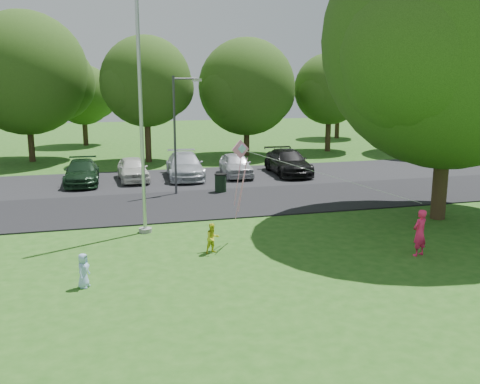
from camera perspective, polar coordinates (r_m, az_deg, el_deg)
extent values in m
plane|color=#245717|center=(17.04, 3.48, -8.00)|extent=(120.00, 120.00, 0.00)
cube|color=black|center=(25.37, -3.01, -1.20)|extent=(60.00, 6.00, 0.06)
cube|color=black|center=(31.62, -5.51, 1.41)|extent=(42.00, 7.00, 0.06)
cylinder|color=#B7BABF|center=(20.24, -10.58, 9.48)|extent=(0.14, 0.14, 10.00)
cylinder|color=gray|center=(21.02, -10.06, -4.03)|extent=(0.50, 0.50, 0.16)
cylinder|color=#3F3F44|center=(27.04, -6.97, 5.90)|extent=(0.12, 0.12, 5.96)
cylinder|color=#3F3F44|center=(27.26, -5.86, 11.94)|extent=(1.31, 0.63, 0.08)
cube|color=silver|center=(27.65, -4.62, 11.82)|extent=(0.50, 0.38, 0.14)
cylinder|color=black|center=(27.69, -2.09, 0.88)|extent=(0.59, 0.59, 0.95)
cylinder|color=black|center=(27.60, -2.09, 1.91)|extent=(0.63, 0.63, 0.05)
cylinder|color=#332316|center=(23.86, 20.62, 1.69)|extent=(0.62, 0.62, 3.73)
sphere|color=#203D10|center=(23.57, 21.63, 14.89)|extent=(10.31, 10.31, 10.31)
sphere|color=#203D10|center=(21.31, 19.04, 14.07)|extent=(6.19, 6.19, 6.19)
sphere|color=#203D10|center=(21.40, 17.97, 12.80)|extent=(5.36, 5.36, 5.36)
cylinder|color=#332316|center=(40.85, -21.41, 5.26)|extent=(0.44, 0.44, 3.19)
sphere|color=#203D10|center=(40.63, -21.92, 11.67)|extent=(8.50, 8.50, 8.50)
sphere|color=#203D10|center=(41.31, -19.03, 10.98)|extent=(5.53, 5.53, 5.53)
cylinder|color=#332316|center=(38.44, -9.79, 5.72)|extent=(0.44, 0.44, 3.43)
sphere|color=#203D10|center=(38.22, -10.00, 11.55)|extent=(6.27, 6.27, 6.27)
sphere|color=#203D10|center=(39.01, -7.97, 10.93)|extent=(4.07, 4.07, 4.07)
sphere|color=#203D10|center=(37.35, -11.82, 10.99)|extent=(3.76, 3.76, 3.76)
cylinder|color=#332316|center=(41.13, 0.71, 5.76)|extent=(0.44, 0.44, 2.66)
sphere|color=#203D10|center=(40.89, 0.72, 11.16)|extent=(7.27, 7.27, 7.27)
sphere|color=#203D10|center=(42.07, 2.62, 10.43)|extent=(4.72, 4.72, 4.72)
sphere|color=#203D10|center=(39.64, -0.97, 10.60)|extent=(4.36, 4.36, 4.36)
cylinder|color=#332316|center=(44.23, 9.37, 6.28)|extent=(0.44, 0.44, 3.02)
sphere|color=#203D10|center=(44.03, 9.53, 10.80)|extent=(5.67, 5.67, 5.67)
sphere|color=#203D10|center=(45.09, 10.71, 10.24)|extent=(3.68, 3.68, 3.68)
sphere|color=#203D10|center=(42.93, 8.52, 10.43)|extent=(3.40, 3.40, 3.40)
cylinder|color=#332316|center=(46.37, 20.77, 6.17)|extent=(0.44, 0.44, 3.42)
sphere|color=#203D10|center=(46.19, 21.22, 12.07)|extent=(8.77, 8.77, 8.77)
sphere|color=#203D10|center=(48.06, 22.47, 11.16)|extent=(5.70, 5.70, 5.70)
sphere|color=#203D10|center=(44.27, 20.15, 11.62)|extent=(5.26, 5.26, 5.26)
cylinder|color=#332316|center=(49.36, -16.18, 6.30)|extent=(0.44, 0.44, 2.60)
sphere|color=#203D10|center=(49.18, -16.40, 9.92)|extent=(5.20, 5.20, 5.20)
sphere|color=#203D10|center=(49.70, -15.00, 9.56)|extent=(3.38, 3.38, 3.38)
sphere|color=#203D10|center=(48.56, -17.63, 9.52)|extent=(3.12, 3.12, 3.12)
cylinder|color=#332316|center=(54.08, 10.32, 7.04)|extent=(0.44, 0.44, 2.60)
sphere|color=#203D10|center=(53.91, 10.45, 10.35)|extent=(5.20, 5.20, 5.20)
sphere|color=#203D10|center=(54.90, 11.31, 9.93)|extent=(3.38, 3.38, 3.38)
sphere|color=#203D10|center=(52.88, 9.71, 10.06)|extent=(3.12, 3.12, 3.12)
imported|color=black|center=(31.00, -16.52, 2.04)|extent=(1.95, 4.56, 1.31)
imported|color=silver|center=(31.29, -11.36, 2.43)|extent=(1.74, 4.01, 1.35)
imported|color=#B2B7BF|center=(31.72, -5.91, 2.83)|extent=(2.42, 5.17, 1.46)
imported|color=silver|center=(32.10, -0.44, 2.93)|extent=(1.89, 4.13, 1.37)
imported|color=black|center=(32.94, 5.13, 3.20)|extent=(2.33, 5.16, 1.47)
imported|color=#FF2160|center=(18.82, 18.62, -4.14)|extent=(0.67, 0.55, 1.59)
imported|color=#CDD121|center=(18.18, -2.93, -4.96)|extent=(0.60, 0.53, 1.04)
imported|color=#A4C7FB|center=(15.91, -16.36, -8.04)|extent=(0.50, 0.58, 1.00)
cube|color=pink|center=(18.67, 0.05, 4.58)|extent=(0.66, 0.19, 0.67)
cube|color=#8CC6E5|center=(18.65, 0.22, 4.63)|extent=(0.32, 0.11, 0.32)
cylinder|color=white|center=(18.35, 9.43, 1.74)|extent=(5.41, 2.93, 1.62)
cylinder|color=pink|center=(18.83, -0.25, 1.09)|extent=(0.22, 0.28, 1.78)
cylinder|color=pink|center=(18.96, 0.30, 0.73)|extent=(0.24, 0.46, 2.04)
cylinder|color=pink|center=(18.84, 0.11, 0.22)|extent=(0.27, 0.68, 2.27)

